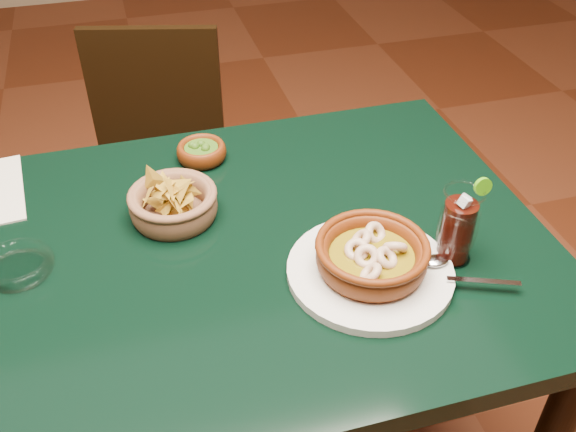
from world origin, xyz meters
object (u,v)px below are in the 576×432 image
object	(u,v)px
dining_table	(211,291)
dining_chair	(158,171)
shrimp_plate	(372,260)
cola_drink	(458,226)
chip_basket	(173,204)

from	to	relation	value
dining_table	dining_chair	size ratio (longest dim) A/B	1.43
dining_chair	shrimp_plate	xyz separation A→B (m)	(0.29, -0.84, 0.32)
dining_table	cola_drink	size ratio (longest dim) A/B	7.63
dining_table	shrimp_plate	world-z (taller)	shrimp_plate
cola_drink	dining_table	bearing A→B (deg)	161.76
chip_basket	shrimp_plate	bearing A→B (deg)	-40.07
dining_table	dining_chair	bearing A→B (deg)	93.05
dining_table	chip_basket	size ratio (longest dim) A/B	6.19
dining_table	shrimp_plate	xyz separation A→B (m)	(0.25, -0.13, 0.13)
dining_table	cola_drink	bearing A→B (deg)	-18.24
dining_chair	cola_drink	size ratio (longest dim) A/B	5.32
dining_table	dining_chair	xyz separation A→B (m)	(-0.04, 0.70, -0.19)
shrimp_plate	dining_table	bearing A→B (deg)	151.68
chip_basket	cola_drink	size ratio (longest dim) A/B	1.23
dining_table	chip_basket	bearing A→B (deg)	110.25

